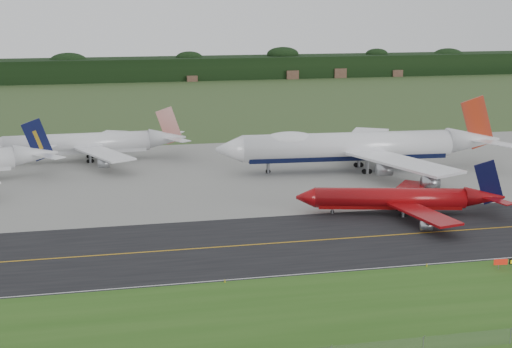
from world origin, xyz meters
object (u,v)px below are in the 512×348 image
object	(u,v)px
jet_ba_747	(357,146)
taxiway_sign	(509,262)
jet_star_tail	(89,144)
jet_red_737	(401,199)

from	to	relation	value
jet_ba_747	taxiway_sign	bearing A→B (deg)	-89.16
taxiway_sign	jet_star_tail	bearing A→B (deg)	125.37
jet_red_737	taxiway_sign	distance (m)	33.01
jet_red_737	taxiway_sign	world-z (taller)	jet_red_737
jet_red_737	jet_star_tail	world-z (taller)	jet_star_tail
jet_star_tail	taxiway_sign	distance (m)	119.10
jet_red_737	taxiway_sign	bearing A→B (deg)	-81.10
jet_ba_747	jet_star_tail	world-z (taller)	jet_ba_747
jet_ba_747	jet_star_tail	distance (m)	72.82
jet_star_tail	jet_ba_747	bearing A→B (deg)	-21.17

